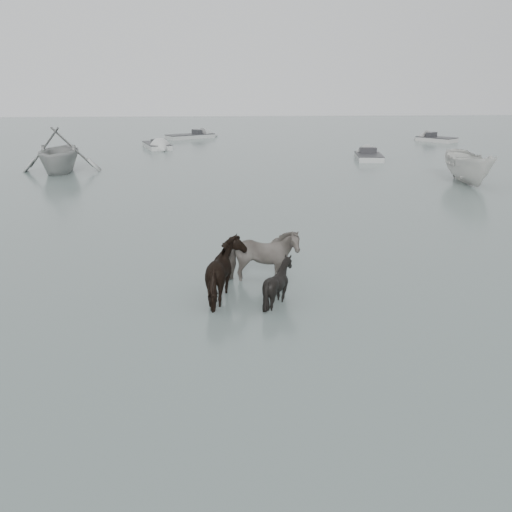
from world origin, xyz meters
name	(u,v)px	position (x,y,z in m)	size (l,w,h in m)	color
ground	(261,293)	(0.00, 0.00, 0.00)	(140.00, 140.00, 0.00)	#50605C
pony_pinto	(261,252)	(0.08, 0.82, 0.86)	(0.93, 2.03, 1.72)	black
pony_dark	(229,267)	(-0.81, -0.29, 0.83)	(1.65, 1.41, 1.66)	black
pony_black	(278,278)	(0.38, -0.67, 0.65)	(1.04, 1.17, 1.29)	black
rowboat_trail	(59,148)	(-10.13, 20.16, 1.38)	(4.52, 5.24, 2.76)	#A3A5A2
boat_small	(469,166)	(11.88, 14.94, 0.92)	(1.80, 4.79, 1.85)	silver
skiff_port	(369,154)	(9.08, 24.23, 0.38)	(4.39, 1.60, 0.75)	#A3A5A3
skiff_mid	(157,143)	(-5.74, 31.87, 0.38)	(5.47, 1.60, 0.75)	#A4A6A4
skiff_star	(437,137)	(17.79, 35.00, 0.38)	(4.40, 1.60, 0.75)	#A6A5A1
skiff_far	(190,134)	(-3.48, 39.08, 0.38)	(5.97, 1.60, 0.75)	#9FA29F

